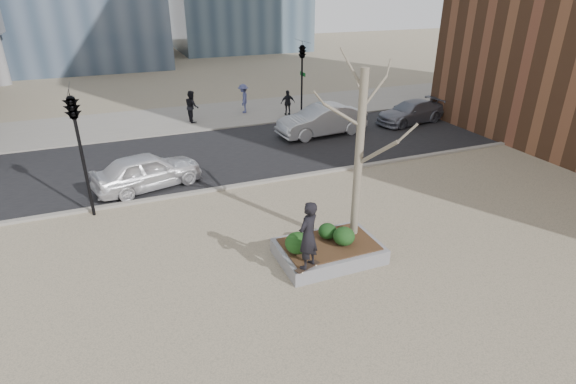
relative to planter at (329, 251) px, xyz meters
name	(u,v)px	position (x,y,z in m)	size (l,w,h in m)	color
ground	(298,265)	(-1.00, 0.00, -0.23)	(120.00, 120.00, 0.00)	tan
street	(216,155)	(-1.00, 10.00, -0.21)	(60.00, 8.00, 0.02)	black
far_sidewalk	(188,118)	(-1.00, 17.00, -0.21)	(60.00, 6.00, 0.02)	gray
planter	(329,251)	(0.00, 0.00, 0.00)	(3.00, 2.00, 0.45)	gray
planter_mulch	(329,244)	(0.00, 0.00, 0.25)	(2.70, 1.70, 0.04)	#382314
sycamore_tree	(361,130)	(1.00, 0.30, 3.56)	(2.80, 2.80, 6.60)	gray
shrub_left	(298,243)	(-1.05, -0.08, 0.57)	(0.73, 0.73, 0.62)	#173711
shrub_middle	(327,231)	(0.10, 0.31, 0.50)	(0.56, 0.56, 0.47)	black
shrub_right	(344,236)	(0.38, -0.20, 0.54)	(0.64, 0.64, 0.55)	#133D17
skateboard	(307,267)	(-1.10, -0.88, 0.26)	(0.78, 0.20, 0.07)	black
skateboarder	(308,235)	(-1.10, -0.88, 1.27)	(0.71, 0.46, 1.94)	black
police_car	(147,171)	(-4.39, 7.25, 0.52)	(1.70, 4.23, 1.44)	silver
car_silver	(322,120)	(5.05, 10.90, 0.59)	(1.69, 4.84, 1.59)	#ADAFB5
car_third	(410,112)	(10.88, 11.02, 0.43)	(1.77, 4.37, 1.27)	slate
pedestrian_a	(192,106)	(-0.89, 16.01, 0.72)	(0.89, 0.70, 1.84)	black
pedestrian_b	(243,98)	(2.51, 16.87, 0.69)	(1.16, 0.66, 1.79)	#484F83
pedestrian_c	(288,103)	(4.88, 15.27, 0.57)	(0.90, 0.37, 1.54)	black
traffic_light_near	(82,155)	(-6.50, 5.60, 2.02)	(0.60, 2.48, 4.50)	black
traffic_light_far	(302,80)	(5.50, 14.60, 2.02)	(0.60, 2.48, 4.50)	black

